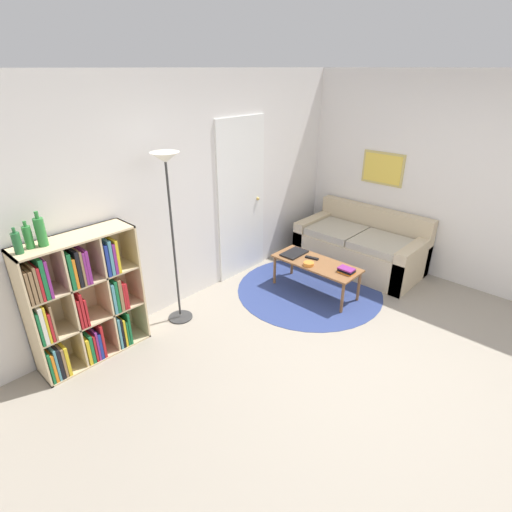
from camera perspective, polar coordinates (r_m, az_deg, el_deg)
The scene contains 15 objects.
ground_plane at distance 4.10m, azimuth 15.59°, elevation -15.14°, with size 14.00×14.00×0.00m, color gray.
wall_back at distance 4.81m, azimuth -7.45°, elevation 9.32°, with size 7.61×0.11×2.60m.
wall_right at distance 5.91m, azimuth 18.22°, elevation 11.42°, with size 0.08×5.29×2.60m.
rug at distance 5.21m, azimuth 7.60°, elevation -4.79°, with size 1.85×1.85×0.01m.
bookshelf at distance 4.09m, azimuth -23.65°, elevation -6.04°, with size 1.04×0.34×1.26m.
floor_lamp at distance 4.07m, azimuth -12.48°, elevation 9.66°, with size 0.29×0.29×1.88m.
couch at distance 5.88m, azimuth 14.84°, elevation 1.24°, with size 0.88×1.69×0.80m.
coffee_table at distance 5.02m, azimuth 8.56°, elevation -1.34°, with size 0.45×1.11×0.42m.
laptop at distance 5.18m, azimuth 5.49°, elevation 0.41°, with size 0.35×0.23×0.02m.
bowl at distance 4.89m, azimuth 7.53°, elevation -1.12°, with size 0.13×0.13×0.04m.
book_stack_on_table at distance 4.80m, azimuth 12.79°, elevation -2.00°, with size 0.14×0.20×0.06m.
remote at distance 5.08m, azimuth 7.99°, elevation -0.28°, with size 0.08×0.18×0.02m.
bottle_left at distance 3.66m, azimuth -30.96°, elevation 1.63°, with size 0.07×0.07×0.22m.
bottle_middle at distance 3.72m, azimuth -29.78°, elevation 2.38°, with size 0.07×0.07×0.24m.
bottle_right at distance 3.71m, azimuth -28.41°, elevation 3.09°, with size 0.08×0.08×0.30m.
Camera 1 is at (-2.91, -1.26, 2.61)m, focal length 28.00 mm.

